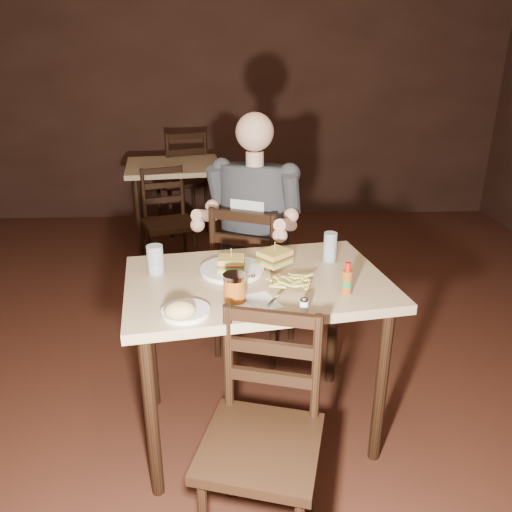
{
  "coord_description": "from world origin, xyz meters",
  "views": [
    {
      "loc": [
        0.18,
        -1.79,
        1.62
      ],
      "look_at": [
        0.29,
        0.13,
        0.85
      ],
      "focal_mm": 35.0,
      "sensor_mm": 36.0,
      "label": 1
    }
  ],
  "objects_px": {
    "dinner_plate": "(232,271)",
    "glass_left": "(155,260)",
    "hot_sauce": "(347,278)",
    "main_table": "(257,299)",
    "chair_near": "(261,446)",
    "glass_right": "(330,247)",
    "bg_table": "(174,174)",
    "diner": "(252,201)",
    "syrup_dispenser": "(235,288)",
    "chair_far": "(255,279)",
    "bg_chair_near": "(170,224)",
    "bg_chair_far": "(181,181)",
    "side_plate": "(186,312)"
  },
  "relations": [
    {
      "from": "dinner_plate",
      "to": "glass_left",
      "type": "bearing_deg",
      "value": -179.9
    },
    {
      "from": "main_table",
      "to": "chair_near",
      "type": "xyz_separation_m",
      "value": [
        -0.02,
        -0.57,
        -0.26
      ]
    },
    {
      "from": "bg_chair_far",
      "to": "syrup_dispenser",
      "type": "height_order",
      "value": "bg_chair_far"
    },
    {
      "from": "glass_right",
      "to": "dinner_plate",
      "type": "bearing_deg",
      "value": -166.86
    },
    {
      "from": "bg_table",
      "to": "glass_right",
      "type": "bearing_deg",
      "value": -67.78
    },
    {
      "from": "main_table",
      "to": "syrup_dispenser",
      "type": "distance_m",
      "value": 0.27
    },
    {
      "from": "chair_near",
      "to": "glass_left",
      "type": "relative_size",
      "value": 6.63
    },
    {
      "from": "dinner_plate",
      "to": "hot_sauce",
      "type": "height_order",
      "value": "hot_sauce"
    },
    {
      "from": "main_table",
      "to": "hot_sauce",
      "type": "xyz_separation_m",
      "value": [
        0.34,
        -0.16,
        0.16
      ]
    },
    {
      "from": "bg_chair_near",
      "to": "hot_sauce",
      "type": "height_order",
      "value": "hot_sauce"
    },
    {
      "from": "glass_left",
      "to": "glass_right",
      "type": "distance_m",
      "value": 0.76
    },
    {
      "from": "main_table",
      "to": "bg_chair_far",
      "type": "relative_size",
      "value": 1.18
    },
    {
      "from": "diner",
      "to": "glass_right",
      "type": "bearing_deg",
      "value": -32.19
    },
    {
      "from": "bg_table",
      "to": "chair_near",
      "type": "height_order",
      "value": "chair_near"
    },
    {
      "from": "chair_far",
      "to": "bg_chair_near",
      "type": "relative_size",
      "value": 1.1
    },
    {
      "from": "glass_right",
      "to": "chair_near",
      "type": "bearing_deg",
      "value": -115.32
    },
    {
      "from": "chair_near",
      "to": "bg_table",
      "type": "bearing_deg",
      "value": 116.54
    },
    {
      "from": "bg_chair_far",
      "to": "syrup_dispenser",
      "type": "relative_size",
      "value": 8.86
    },
    {
      "from": "bg_chair_far",
      "to": "glass_left",
      "type": "relative_size",
      "value": 7.76
    },
    {
      "from": "glass_right",
      "to": "syrup_dispenser",
      "type": "bearing_deg",
      "value": -138.85
    },
    {
      "from": "bg_table",
      "to": "dinner_plate",
      "type": "distance_m",
      "value": 2.4
    },
    {
      "from": "chair_near",
      "to": "glass_right",
      "type": "relative_size",
      "value": 6.27
    },
    {
      "from": "glass_left",
      "to": "side_plate",
      "type": "relative_size",
      "value": 0.74
    },
    {
      "from": "main_table",
      "to": "bg_chair_far",
      "type": "distance_m",
      "value": 3.03
    },
    {
      "from": "chair_far",
      "to": "bg_chair_far",
      "type": "relative_size",
      "value": 0.92
    },
    {
      "from": "diner",
      "to": "syrup_dispenser",
      "type": "relative_size",
      "value": 8.14
    },
    {
      "from": "diner",
      "to": "dinner_plate",
      "type": "bearing_deg",
      "value": -76.59
    },
    {
      "from": "bg_chair_near",
      "to": "dinner_plate",
      "type": "height_order",
      "value": "bg_chair_near"
    },
    {
      "from": "glass_right",
      "to": "hot_sauce",
      "type": "bearing_deg",
      "value": -89.43
    },
    {
      "from": "glass_left",
      "to": "glass_right",
      "type": "height_order",
      "value": "glass_right"
    },
    {
      "from": "bg_chair_near",
      "to": "glass_right",
      "type": "height_order",
      "value": "glass_right"
    },
    {
      "from": "main_table",
      "to": "glass_left",
      "type": "height_order",
      "value": "glass_left"
    },
    {
      "from": "glass_left",
      "to": "syrup_dispenser",
      "type": "relative_size",
      "value": 1.14
    },
    {
      "from": "dinner_plate",
      "to": "chair_far",
      "type": "bearing_deg",
      "value": 78.23
    },
    {
      "from": "chair_far",
      "to": "syrup_dispenser",
      "type": "height_order",
      "value": "chair_far"
    },
    {
      "from": "hot_sauce",
      "to": "main_table",
      "type": "bearing_deg",
      "value": 155.25
    },
    {
      "from": "bg_chair_near",
      "to": "dinner_plate",
      "type": "relative_size",
      "value": 3.1
    },
    {
      "from": "bg_table",
      "to": "diner",
      "type": "bearing_deg",
      "value": -71.34
    },
    {
      "from": "diner",
      "to": "syrup_dispenser",
      "type": "bearing_deg",
      "value": -72.72
    },
    {
      "from": "main_table",
      "to": "chair_far",
      "type": "height_order",
      "value": "chair_far"
    },
    {
      "from": "side_plate",
      "to": "bg_chair_far",
      "type": "bearing_deg",
      "value": 95.48
    },
    {
      "from": "bg_chair_near",
      "to": "chair_far",
      "type": "bearing_deg",
      "value": -81.37
    },
    {
      "from": "main_table",
      "to": "chair_far",
      "type": "distance_m",
      "value": 0.74
    },
    {
      "from": "diner",
      "to": "side_plate",
      "type": "height_order",
      "value": "diner"
    },
    {
      "from": "glass_left",
      "to": "chair_far",
      "type": "bearing_deg",
      "value": 54.51
    },
    {
      "from": "bg_chair_far",
      "to": "hot_sauce",
      "type": "xyz_separation_m",
      "value": [
        0.92,
        -3.12,
        0.34
      ]
    },
    {
      "from": "glass_right",
      "to": "side_plate",
      "type": "xyz_separation_m",
      "value": [
        -0.6,
        -0.46,
        -0.06
      ]
    },
    {
      "from": "bg_chair_far",
      "to": "glass_left",
      "type": "distance_m",
      "value": 2.92
    },
    {
      "from": "side_plate",
      "to": "glass_right",
      "type": "bearing_deg",
      "value": 37.58
    },
    {
      "from": "main_table",
      "to": "chair_near",
      "type": "distance_m",
      "value": 0.63
    }
  ]
}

